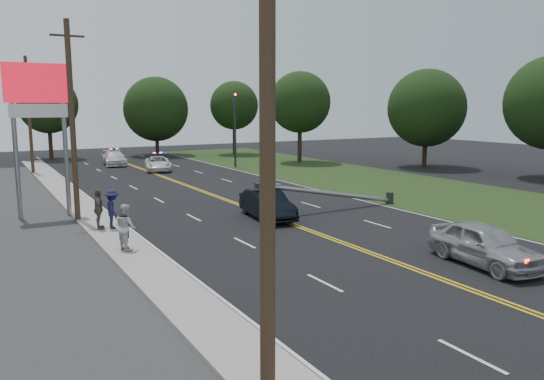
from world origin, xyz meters
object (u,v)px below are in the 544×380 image
fallen_streetlight (337,194)px  bystander_b (126,227)px  crashed_sedan (267,204)px  utility_pole_far (29,115)px  traffic_signal (235,123)px  waiting_sedan (485,244)px  emergency_b (114,158)px  bystander_c (113,209)px  bystander_a (126,228)px  pylon_sign (38,103)px  emergency_a (158,164)px  utility_pole_near (267,152)px  utility_pole_mid (72,121)px  bystander_d (99,209)px

fallen_streetlight → bystander_b: bearing=-166.7°
crashed_sedan → utility_pole_far: bearing=115.5°
traffic_signal → waiting_sedan: (-5.70, -33.25, -3.41)m
emergency_b → bystander_c: 28.97m
emergency_b → bystander_a: size_ratio=2.89×
utility_pole_far → emergency_b: size_ratio=2.05×
emergency_b → bystander_a: bearing=-95.6°
crashed_sedan → emergency_b: (-1.07, 29.36, -0.04)m
pylon_sign → crashed_sedan: (10.09, -6.09, -5.25)m
fallen_streetlight → utility_pole_far: bearing=117.2°
emergency_b → bystander_c: bystander_c is taller
traffic_signal → emergency_a: 8.24m
crashed_sedan → emergency_a: size_ratio=0.97×
emergency_a → bystander_c: size_ratio=2.54×
utility_pole_near → utility_pole_mid: (0.00, 20.00, 0.00)m
traffic_signal → bystander_c: bearing=-128.1°
emergency_b → bystander_a: 32.88m
bystander_d → bystander_b: bearing=-169.4°
emergency_a → bystander_a: size_ratio=2.77×
utility_pole_far → bystander_b: (0.70, -28.99, -4.03)m
pylon_sign → bystander_c: (2.41, -4.93, -4.95)m
pylon_sign → utility_pole_far: (1.30, 20.00, -0.91)m
fallen_streetlight → bystander_b: size_ratio=5.01×
fallen_streetlight → emergency_b: fallen_streetlight is taller
pylon_sign → emergency_b: size_ratio=1.64×
pylon_sign → bystander_d: pylon_sign is taller
bystander_d → crashed_sedan: bearing=-91.1°
traffic_signal → emergency_a: size_ratio=1.50×
waiting_sedan → emergency_b: bearing=102.6°
pylon_sign → waiting_sedan: bearing=-52.8°
bystander_a → emergency_a: bearing=-11.0°
bystander_b → pylon_sign: bearing=-1.0°
traffic_signal → utility_pole_near: utility_pole_near is taller
bystander_d → fallen_streetlight: bearing=-87.4°
waiting_sedan → bystander_b: (-11.10, 8.27, 0.26)m
utility_pole_near → bystander_c: size_ratio=5.40×
utility_pole_mid → emergency_a: 21.80m
crashed_sedan → emergency_b: 29.38m
utility_pole_far → emergency_a: size_ratio=2.13×
traffic_signal → utility_pole_far: bearing=167.1°
waiting_sedan → emergency_a: waiting_sedan is taller
traffic_signal → bystander_b: 30.27m
waiting_sedan → bystander_d: bearing=138.9°
utility_pole_near → emergency_a: utility_pole_near is taller
crashed_sedan → bystander_a: 8.53m
fallen_streetlight → emergency_b: (-5.66, 29.27, -0.21)m
traffic_signal → emergency_b: (-9.77, 7.28, -3.50)m
emergency_a → bystander_d: bystander_d is taller
pylon_sign → utility_pole_near: utility_pole_near is taller
utility_pole_far → utility_pole_near: bearing=-90.0°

